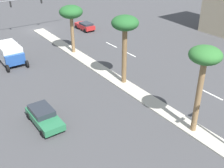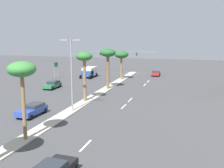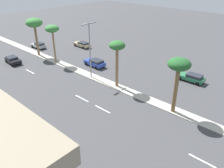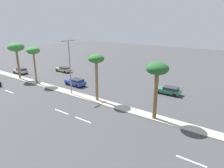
# 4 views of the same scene
# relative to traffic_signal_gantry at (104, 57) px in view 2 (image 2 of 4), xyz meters

# --- Properties ---
(ground_plane) EXTENTS (160.00, 160.00, 0.00)m
(ground_plane) POSITION_rel_traffic_signal_gantry_xyz_m (-8.35, 32.52, -4.14)
(ground_plane) COLOR #424244
(median_curb) EXTENTS (1.80, 84.71, 0.12)m
(median_curb) POSITION_rel_traffic_signal_gantry_xyz_m (-8.35, 41.93, -4.08)
(median_curb) COLOR #B7B2A3
(median_curb) RESTS_ON ground
(lane_stripe_rear) EXTENTS (0.20, 2.80, 0.01)m
(lane_stripe_rear) POSITION_rel_traffic_signal_gantry_xyz_m (-14.59, 3.57, -4.13)
(lane_stripe_rear) COLOR silver
(lane_stripe_rear) RESTS_ON ground
(lane_stripe_inboard) EXTENTS (0.20, 2.80, 0.01)m
(lane_stripe_inboard) POSITION_rel_traffic_signal_gantry_xyz_m (-14.59, 13.25, -4.13)
(lane_stripe_inboard) COLOR silver
(lane_stripe_inboard) RESTS_ON ground
(lane_stripe_trailing) EXTENTS (0.20, 2.80, 0.01)m
(lane_stripe_trailing) POSITION_rel_traffic_signal_gantry_xyz_m (-14.59, 17.67, -4.13)
(lane_stripe_trailing) COLOR silver
(lane_stripe_trailing) RESTS_ON ground
(lane_stripe_leading) EXTENTS (0.20, 2.80, 0.01)m
(lane_stripe_leading) POSITION_rel_traffic_signal_gantry_xyz_m (-14.59, 31.61, -4.13)
(lane_stripe_leading) COLOR silver
(lane_stripe_leading) RESTS_ON ground
(lane_stripe_near) EXTENTS (0.20, 2.80, 0.01)m
(lane_stripe_near) POSITION_rel_traffic_signal_gantry_xyz_m (-14.59, 35.88, -4.13)
(lane_stripe_near) COLOR silver
(lane_stripe_near) RESTS_ON ground
(lane_stripe_left) EXTENTS (0.20, 2.80, 0.01)m
(lane_stripe_left) POSITION_rel_traffic_signal_gantry_xyz_m (-14.59, 50.52, -4.13)
(lane_stripe_left) COLOR silver
(lane_stripe_left) RESTS_ON ground
(traffic_signal_gantry) EXTENTS (20.97, 0.53, 6.02)m
(traffic_signal_gantry) POSITION_rel_traffic_signal_gantry_xyz_m (0.00, 0.00, 0.00)
(traffic_signal_gantry) COLOR slate
(traffic_signal_gantry) RESTS_ON ground
(directional_road_sign) EXTENTS (0.10, 1.72, 3.75)m
(directional_road_sign) POSITION_rel_traffic_signal_gantry_xyz_m (7.23, 14.43, -1.37)
(directional_road_sign) COLOR gray
(directional_road_sign) RESTS_ON ground
(palm_tree_far) EXTENTS (3.16, 3.16, 6.52)m
(palm_tree_far) POSITION_rel_traffic_signal_gantry_xyz_m (-8.35, 12.82, 1.46)
(palm_tree_far) COLOR olive
(palm_tree_far) RESTS_ON median_curb
(palm_tree_center) EXTENTS (2.85, 2.85, 7.51)m
(palm_tree_center) POSITION_rel_traffic_signal_gantry_xyz_m (-8.67, 24.23, 2.27)
(palm_tree_center) COLOR brown
(palm_tree_center) RESTS_ON median_curb
(palm_tree_outboard) EXTENTS (2.49, 2.49, 7.47)m
(palm_tree_outboard) POSITION_rel_traffic_signal_gantry_xyz_m (-8.18, 34.64, 2.27)
(palm_tree_outboard) COLOR olive
(palm_tree_outboard) RESTS_ON median_curb
(palm_tree_right) EXTENTS (2.65, 2.65, 7.50)m
(palm_tree_right) POSITION_rel_traffic_signal_gantry_xyz_m (-8.53, 50.89, 2.48)
(palm_tree_right) COLOR olive
(palm_tree_right) RESTS_ON median_curb
(street_lamp_leading) EXTENTS (2.90, 0.24, 9.42)m
(street_lamp_leading) POSITION_rel_traffic_signal_gantry_xyz_m (-8.64, 40.24, 1.53)
(street_lamp_leading) COLOR gray
(street_lamp_leading) RESTS_ON median_curb
(sedan_green_trailing) EXTENTS (2.04, 4.48, 1.39)m
(sedan_green_trailing) POSITION_rel_traffic_signal_gantry_xyz_m (1.74, 26.45, -3.39)
(sedan_green_trailing) COLOR #287047
(sedan_green_trailing) RESTS_ON ground
(sedan_red_outboard) EXTENTS (2.00, 4.19, 1.36)m
(sedan_red_outboard) POSITION_rel_traffic_signal_gantry_xyz_m (-15.15, 4.29, -3.39)
(sedan_red_outboard) COLOR red
(sedan_red_outboard) RESTS_ON ground
(sedan_blue_front) EXTENTS (2.23, 4.48, 1.42)m
(sedan_blue_front) POSITION_rel_traffic_signal_gantry_xyz_m (-4.59, 43.43, -3.37)
(sedan_blue_front) COLOR #2D47AD
(sedan_blue_front) RESTS_ON ground
(box_truck) EXTENTS (2.69, 5.59, 2.42)m
(box_truck) POSITION_rel_traffic_signal_gantry_xyz_m (0.01, 11.44, -2.80)
(box_truck) COLOR #234C99
(box_truck) RESTS_ON ground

